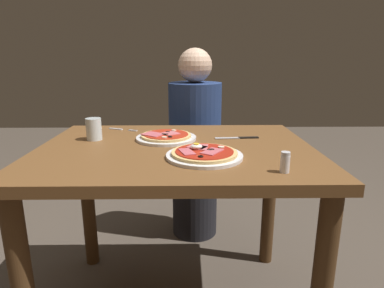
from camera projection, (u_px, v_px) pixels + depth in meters
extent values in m
cube|color=brown|center=(176.00, 151.00, 1.33)|extent=(1.11, 0.84, 0.04)
cylinder|color=#4A3018|center=(88.00, 202.00, 1.77)|extent=(0.07, 0.07, 0.74)
cylinder|color=#4A3018|center=(269.00, 201.00, 1.79)|extent=(0.07, 0.07, 0.74)
cylinder|color=white|center=(204.00, 156.00, 1.18)|extent=(0.28, 0.28, 0.01)
cylinder|color=#DBB26B|center=(204.00, 153.00, 1.18)|extent=(0.24, 0.24, 0.01)
cylinder|color=#A82314|center=(204.00, 151.00, 1.17)|extent=(0.21, 0.21, 0.00)
torus|color=black|center=(210.00, 150.00, 1.18)|extent=(0.02, 0.02, 0.00)
torus|color=black|center=(201.00, 156.00, 1.10)|extent=(0.02, 0.02, 0.00)
torus|color=black|center=(212.00, 150.00, 1.18)|extent=(0.02, 0.02, 0.00)
cube|color=#D16B70|center=(202.00, 147.00, 1.21)|extent=(0.06, 0.09, 0.00)
cube|color=#C65B66|center=(212.00, 151.00, 1.16)|extent=(0.09, 0.10, 0.00)
cube|color=#C65B66|center=(187.00, 152.00, 1.16)|extent=(0.07, 0.09, 0.00)
cube|color=#D16B70|center=(197.00, 147.00, 1.22)|extent=(0.08, 0.08, 0.00)
cylinder|color=beige|center=(221.00, 147.00, 1.22)|extent=(0.02, 0.02, 0.00)
cylinder|color=beige|center=(195.00, 147.00, 1.21)|extent=(0.02, 0.02, 0.00)
ellipsoid|color=white|center=(196.00, 147.00, 1.19)|extent=(0.04, 0.03, 0.02)
cylinder|color=yellow|center=(196.00, 144.00, 1.19)|extent=(0.02, 0.02, 0.00)
cylinder|color=white|center=(166.00, 138.00, 1.44)|extent=(0.26, 0.26, 0.01)
cylinder|color=#DBB26B|center=(166.00, 136.00, 1.43)|extent=(0.22, 0.22, 0.01)
cylinder|color=#B72D19|center=(166.00, 134.00, 1.43)|extent=(0.19, 0.19, 0.00)
torus|color=black|center=(168.00, 132.00, 1.46)|extent=(0.02, 0.02, 0.00)
torus|color=black|center=(164.00, 134.00, 1.42)|extent=(0.02, 0.02, 0.00)
torus|color=black|center=(166.00, 134.00, 1.41)|extent=(0.02, 0.02, 0.00)
torus|color=black|center=(170.00, 137.00, 1.37)|extent=(0.02, 0.02, 0.00)
cube|color=#C65B66|center=(153.00, 134.00, 1.42)|extent=(0.11, 0.11, 0.00)
cube|color=#D16B70|center=(171.00, 133.00, 1.43)|extent=(0.09, 0.09, 0.00)
cylinder|color=beige|center=(174.00, 130.00, 1.49)|extent=(0.02, 0.02, 0.00)
cylinder|color=beige|center=(164.00, 137.00, 1.36)|extent=(0.02, 0.02, 0.00)
cylinder|color=silver|center=(94.00, 129.00, 1.42)|extent=(0.07, 0.07, 0.10)
cylinder|color=silver|center=(94.00, 136.00, 1.43)|extent=(0.06, 0.06, 0.03)
cube|color=silver|center=(116.00, 129.00, 1.63)|extent=(0.07, 0.04, 0.00)
cube|color=silver|center=(132.00, 131.00, 1.59)|extent=(0.04, 0.02, 0.00)
cube|color=silver|center=(132.00, 131.00, 1.60)|extent=(0.04, 0.02, 0.00)
cube|color=silver|center=(133.00, 130.00, 1.60)|extent=(0.04, 0.02, 0.00)
cube|color=silver|center=(133.00, 130.00, 1.60)|extent=(0.04, 0.02, 0.00)
cube|color=silver|center=(227.00, 138.00, 1.45)|extent=(0.11, 0.03, 0.00)
cube|color=black|center=(248.00, 138.00, 1.46)|extent=(0.09, 0.02, 0.01)
cylinder|color=white|center=(285.00, 164.00, 1.02)|extent=(0.03, 0.03, 0.05)
cylinder|color=silver|center=(286.00, 154.00, 1.01)|extent=(0.03, 0.03, 0.01)
cylinder|color=black|center=(195.00, 199.00, 2.13)|extent=(0.29, 0.29, 0.46)
cylinder|color=navy|center=(195.00, 126.00, 2.01)|extent=(0.32, 0.32, 0.52)
sphere|color=beige|center=(195.00, 65.00, 1.91)|extent=(0.20, 0.20, 0.20)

